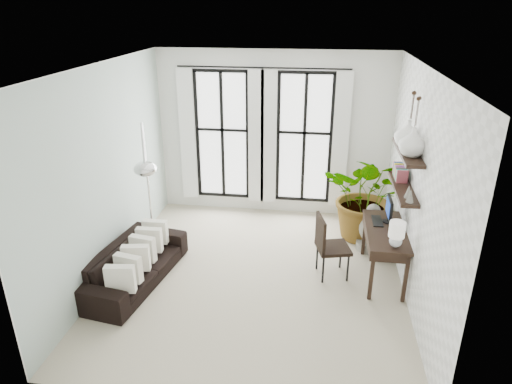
% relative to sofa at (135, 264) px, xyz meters
% --- Properties ---
extents(floor, '(5.00, 5.00, 0.00)m').
position_rel_sofa_xyz_m(floor, '(1.80, 0.38, -0.30)').
color(floor, '#B5AC90').
rests_on(floor, ground).
extents(ceiling, '(5.00, 5.00, 0.00)m').
position_rel_sofa_xyz_m(ceiling, '(1.80, 0.38, 2.90)').
color(ceiling, white).
rests_on(ceiling, wall_back).
extents(wall_left, '(0.00, 5.00, 5.00)m').
position_rel_sofa_xyz_m(wall_left, '(-0.45, 0.38, 1.30)').
color(wall_left, '#AABEB3').
rests_on(wall_left, floor).
extents(wall_right, '(0.00, 5.00, 5.00)m').
position_rel_sofa_xyz_m(wall_right, '(4.05, 0.38, 1.30)').
color(wall_right, white).
rests_on(wall_right, floor).
extents(wall_back, '(4.50, 0.00, 4.50)m').
position_rel_sofa_xyz_m(wall_back, '(1.80, 2.88, 1.30)').
color(wall_back, white).
rests_on(wall_back, floor).
extents(windows, '(3.26, 0.13, 2.65)m').
position_rel_sofa_xyz_m(windows, '(1.60, 2.81, 1.26)').
color(windows, white).
rests_on(windows, wall_back).
extents(wall_shelves, '(0.25, 1.30, 0.60)m').
position_rel_sofa_xyz_m(wall_shelves, '(3.91, 0.70, 1.43)').
color(wall_shelves, black).
rests_on(wall_shelves, wall_right).
extents(sofa, '(1.12, 2.16, 0.60)m').
position_rel_sofa_xyz_m(sofa, '(0.00, 0.00, 0.00)').
color(sofa, black).
rests_on(sofa, floor).
extents(throw_pillows, '(0.40, 1.52, 0.40)m').
position_rel_sofa_xyz_m(throw_pillows, '(0.10, -0.00, 0.20)').
color(throw_pillows, white).
rests_on(throw_pillows, sofa).
extents(plant, '(1.77, 1.64, 1.63)m').
position_rel_sofa_xyz_m(plant, '(3.59, 1.94, 0.51)').
color(plant, '#2D7228').
rests_on(plant, floor).
extents(desk, '(0.59, 1.39, 1.21)m').
position_rel_sofa_xyz_m(desk, '(3.74, 0.62, 0.46)').
color(desk, black).
rests_on(desk, floor).
extents(desk_chair, '(0.59, 0.59, 1.02)m').
position_rel_sofa_xyz_m(desk_chair, '(2.89, 0.57, 0.28)').
color(desk_chair, black).
rests_on(desk_chair, floor).
extents(arc_lamp, '(0.74, 1.36, 2.38)m').
position_rel_sofa_xyz_m(arc_lamp, '(0.10, 0.55, 1.53)').
color(arc_lamp, silver).
rests_on(arc_lamp, floor).
extents(buddha, '(0.47, 0.47, 0.85)m').
position_rel_sofa_xyz_m(buddha, '(3.65, 1.51, 0.06)').
color(buddha, gray).
rests_on(buddha, floor).
extents(vase_a, '(0.37, 0.37, 0.38)m').
position_rel_sofa_xyz_m(vase_a, '(3.91, 0.41, 1.97)').
color(vase_a, white).
rests_on(vase_a, shelf_upper).
extents(vase_b, '(0.37, 0.37, 0.38)m').
position_rel_sofa_xyz_m(vase_b, '(3.91, 0.81, 1.97)').
color(vase_b, white).
rests_on(vase_b, shelf_upper).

